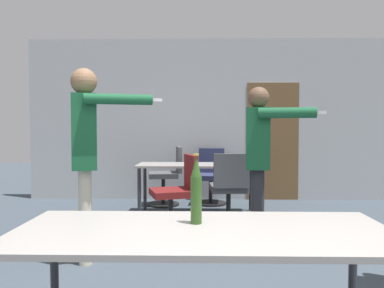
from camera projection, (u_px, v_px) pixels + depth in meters
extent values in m
cube|color=#B2B5B7|center=(210.00, 120.00, 6.61)|extent=(6.39, 0.10, 2.82)
cube|color=brown|center=(273.00, 141.00, 6.55)|extent=(0.90, 0.02, 2.05)
cube|color=gray|center=(203.00, 232.00, 1.92)|extent=(1.94, 0.81, 0.03)
cylinder|color=#2D2D33|center=(54.00, 274.00, 2.30)|extent=(0.05, 0.05, 0.71)
cylinder|color=#2D2D33|center=(353.00, 277.00, 2.27)|extent=(0.05, 0.05, 0.71)
cube|color=gray|center=(198.00, 165.00, 5.42)|extent=(1.73, 0.66, 0.03)
cylinder|color=#2D2D33|center=(139.00, 193.00, 5.18)|extent=(0.05, 0.05, 0.71)
cylinder|color=#2D2D33|center=(256.00, 194.00, 5.15)|extent=(0.05, 0.05, 0.71)
cylinder|color=#2D2D33|center=(145.00, 187.00, 5.72)|extent=(0.05, 0.05, 0.71)
cylinder|color=#2D2D33|center=(251.00, 188.00, 5.69)|extent=(0.05, 0.05, 0.71)
cylinder|color=#28282D|center=(258.00, 204.00, 4.16)|extent=(0.14, 0.14, 0.82)
cylinder|color=#28282D|center=(258.00, 208.00, 3.97)|extent=(0.14, 0.14, 0.82)
cube|color=#195633|center=(258.00, 138.00, 4.03)|extent=(0.31, 0.48, 0.65)
sphere|color=brown|center=(259.00, 97.00, 4.02)|extent=(0.23, 0.23, 0.23)
cylinder|color=#195633|center=(258.00, 139.00, 4.30)|extent=(0.11, 0.11, 0.56)
cylinder|color=#195633|center=(287.00, 113.00, 3.70)|extent=(0.57, 0.19, 0.11)
cube|color=white|center=(320.00, 113.00, 3.65)|extent=(0.12, 0.05, 0.03)
cylinder|color=beige|center=(86.00, 213.00, 3.59)|extent=(0.12, 0.12, 0.88)
cylinder|color=beige|center=(85.00, 217.00, 3.43)|extent=(0.12, 0.12, 0.88)
cube|color=#195633|center=(84.00, 132.00, 3.48)|extent=(0.32, 0.44, 0.69)
sphere|color=#936B4C|center=(84.00, 81.00, 3.46)|extent=(0.24, 0.24, 0.24)
cylinder|color=#195633|center=(85.00, 132.00, 3.71)|extent=(0.09, 0.09, 0.60)
cylinder|color=#195633|center=(119.00, 99.00, 3.31)|extent=(0.60, 0.26, 0.09)
cube|color=white|center=(155.00, 100.00, 3.40)|extent=(0.13, 0.07, 0.03)
cylinder|color=black|center=(211.00, 203.00, 6.21)|extent=(0.52, 0.52, 0.03)
cylinder|color=black|center=(211.00, 191.00, 6.20)|extent=(0.06, 0.06, 0.38)
cube|color=navy|center=(211.00, 177.00, 6.19)|extent=(0.50, 0.50, 0.08)
cube|color=navy|center=(212.00, 160.00, 6.44)|extent=(0.44, 0.10, 0.42)
cylinder|color=black|center=(171.00, 229.00, 4.59)|extent=(0.52, 0.52, 0.03)
cylinder|color=black|center=(171.00, 212.00, 4.58)|extent=(0.06, 0.06, 0.40)
cube|color=maroon|center=(170.00, 193.00, 4.57)|extent=(0.58, 0.58, 0.08)
cube|color=maroon|center=(191.00, 172.00, 4.64)|extent=(0.19, 0.43, 0.42)
cylinder|color=black|center=(163.00, 204.00, 6.12)|extent=(0.52, 0.52, 0.03)
cylinder|color=black|center=(163.00, 190.00, 6.11)|extent=(0.06, 0.06, 0.43)
cube|color=#4C4C51|center=(163.00, 175.00, 6.10)|extent=(0.53, 0.53, 0.08)
cube|color=#4C4C51|center=(179.00, 159.00, 6.12)|extent=(0.13, 0.44, 0.42)
cylinder|color=black|center=(228.00, 224.00, 4.85)|extent=(0.52, 0.52, 0.03)
cylinder|color=black|center=(228.00, 207.00, 4.84)|extent=(0.06, 0.06, 0.42)
cube|color=#4C4C51|center=(228.00, 188.00, 4.83)|extent=(0.49, 0.49, 0.08)
cube|color=#4C4C51|center=(232.00, 171.00, 4.56)|extent=(0.44, 0.09, 0.42)
cylinder|color=#2D511E|center=(196.00, 200.00, 2.03)|extent=(0.06, 0.06, 0.26)
cone|color=#2D511E|center=(196.00, 166.00, 2.02)|extent=(0.05, 0.05, 0.12)
cylinder|color=gold|center=(196.00, 155.00, 2.02)|extent=(0.03, 0.03, 0.01)
cylinder|color=#232328|center=(223.00, 160.00, 5.51)|extent=(0.08, 0.08, 0.11)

